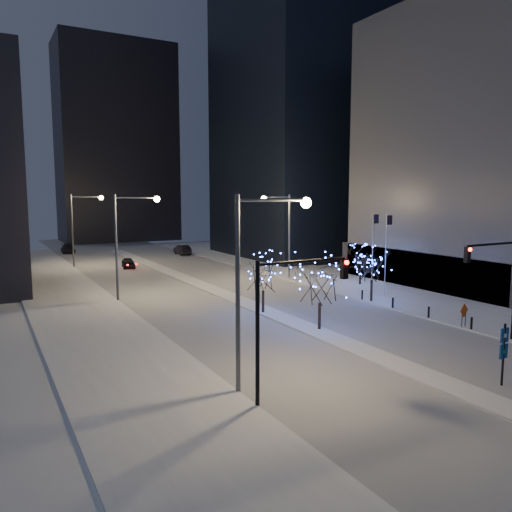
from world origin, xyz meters
TOP-DOWN VIEW (x-y plane):
  - ground at (0.00, 0.00)m, footprint 160.00×160.00m
  - road at (0.00, 35.00)m, footprint 20.00×130.00m
  - median at (0.00, 30.00)m, footprint 2.00×80.00m
  - east_sidewalk at (15.00, 20.00)m, footprint 10.00×90.00m
  - west_sidewalk at (-14.00, 20.00)m, footprint 8.00×90.00m
  - midrise_block at (34.00, 18.00)m, footprint 30.00×22.00m
  - plinth at (34.00, 18.00)m, footprint 30.00×24.00m
  - horizon_block at (6.00, 92.00)m, footprint 24.00×14.00m
  - street_lamp_w_near at (-8.94, 2.00)m, footprint 4.40×0.56m
  - street_lamp_w_mid at (-8.94, 27.00)m, footprint 4.40×0.56m
  - street_lamp_w_far at (-8.94, 52.00)m, footprint 4.40×0.56m
  - street_lamp_east at (10.08, 30.00)m, footprint 3.90×0.56m
  - traffic_signal_west at (-8.44, -0.00)m, footprint 5.26×0.43m
  - traffic_signal_east at (8.94, 1.00)m, footprint 5.26×0.43m
  - flagpoles at (13.37, 17.25)m, footprint 1.35×2.60m
  - bollards at (10.20, 10.00)m, footprint 0.16×12.16m
  - car_near at (-3.51, 48.11)m, footprint 2.21×4.22m
  - car_mid at (8.42, 59.04)m, footprint 1.98×5.00m
  - car_far at (-8.00, 70.68)m, footprint 2.37×5.19m
  - holiday_tree_median_near at (0.50, 9.50)m, footprint 5.50×5.50m
  - holiday_tree_median_far at (-0.50, 16.10)m, footprint 5.12×5.12m
  - holiday_tree_plaza_near at (10.50, 15.08)m, footprint 4.75×4.75m
  - holiday_tree_plaza_far at (15.43, 22.39)m, footprint 4.40×4.40m
  - wayfinding_sign at (2.56, -3.80)m, footprint 0.59×0.11m
  - construction_sign at (10.30, 4.76)m, footprint 1.07×0.22m

SIDE VIEW (x-z plane):
  - ground at x=0.00m, z-range 0.00..0.00m
  - road at x=0.00m, z-range 0.00..0.02m
  - median at x=0.00m, z-range 0.00..0.15m
  - east_sidewalk at x=15.00m, z-range 0.00..0.15m
  - west_sidewalk at x=-14.00m, z-range 0.00..0.15m
  - bollards at x=10.20m, z-range 0.15..1.05m
  - car_near at x=-3.51m, z-range 0.00..1.37m
  - car_far at x=-8.00m, z-range 0.00..1.47m
  - car_mid at x=8.42m, z-range 0.00..1.62m
  - construction_sign at x=10.30m, z-range 0.33..2.10m
  - plinth at x=34.00m, z-range 0.00..4.00m
  - wayfinding_sign at x=2.56m, z-range 0.38..3.72m
  - holiday_tree_plaza_far at x=15.43m, z-range 0.82..5.24m
  - holiday_tree_median_far at x=-0.50m, z-range 0.92..6.00m
  - holiday_tree_plaza_near at x=10.50m, z-range 1.00..6.10m
  - holiday_tree_median_near at x=0.50m, z-range 0.96..6.60m
  - traffic_signal_west at x=-8.44m, z-range 1.26..8.26m
  - traffic_signal_east at x=8.94m, z-range 1.26..8.26m
  - flagpoles at x=13.37m, z-range 0.80..8.80m
  - street_lamp_east at x=10.08m, z-range 1.45..11.45m
  - street_lamp_w_near at x=-8.94m, z-range 1.50..11.50m
  - street_lamp_w_mid at x=-8.94m, z-range 1.50..11.50m
  - street_lamp_w_far at x=-8.94m, z-range 1.50..11.50m
  - midrise_block at x=34.00m, z-range 0.00..30.00m
  - horizon_block at x=6.00m, z-range 0.00..42.00m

